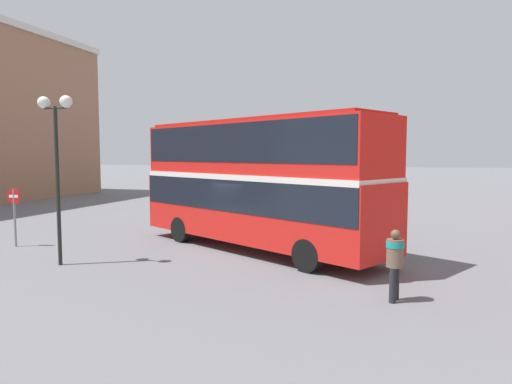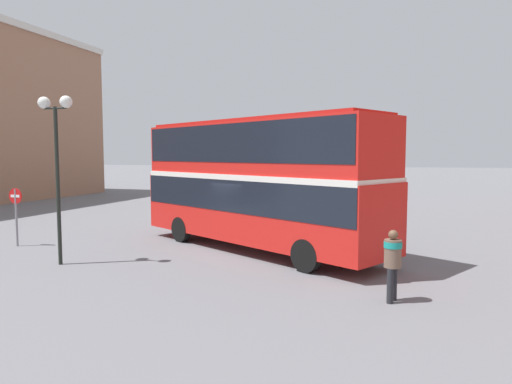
{
  "view_description": "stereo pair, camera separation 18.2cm",
  "coord_description": "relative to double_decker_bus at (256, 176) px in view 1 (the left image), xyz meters",
  "views": [
    {
      "loc": [
        5.24,
        -15.65,
        3.5
      ],
      "look_at": [
        0.26,
        0.22,
        2.14
      ],
      "focal_mm": 32.0,
      "sensor_mm": 36.0,
      "label": 1
    },
    {
      "loc": [
        5.41,
        -15.6,
        3.5
      ],
      "look_at": [
        0.26,
        0.22,
        2.14
      ],
      "focal_mm": 32.0,
      "sensor_mm": 36.0,
      "label": 2
    }
  ],
  "objects": [
    {
      "name": "pedestrian_foreground",
      "position": [
        4.94,
        -4.72,
        -1.66
      ],
      "size": [
        0.53,
        0.53,
        1.73
      ],
      "rotation": [
        0.0,
        0.0,
        2.86
      ],
      "color": "#232328",
      "rests_on": "ground_plane"
    },
    {
      "name": "street_lamp_twin_globe",
      "position": [
        -5.25,
        -4.11,
        1.39
      ],
      "size": [
        1.22,
        0.38,
        5.32
      ],
      "color": "black",
      "rests_on": "ground_plane"
    },
    {
      "name": "parked_car_kerb_near",
      "position": [
        -10.38,
        16.28,
        -1.91
      ],
      "size": [
        4.75,
        2.29,
        1.62
      ],
      "rotation": [
        0.0,
        0.0,
        0.09
      ],
      "color": "silver",
      "rests_on": "ground_plane"
    },
    {
      "name": "ground_plane",
      "position": [
        -0.26,
        -0.22,
        -2.72
      ],
      "size": [
        240.0,
        240.0,
        0.0
      ],
      "primitive_type": "plane",
      "color": "slate"
    },
    {
      "name": "double_decker_bus",
      "position": [
        0.0,
        0.0,
        0.0
      ],
      "size": [
        10.53,
        7.33,
        4.75
      ],
      "rotation": [
        0.0,
        0.0,
        -0.5
      ],
      "color": "red",
      "rests_on": "ground_plane"
    },
    {
      "name": "no_entry_sign",
      "position": [
        -8.93,
        -2.22,
        -1.23
      ],
      "size": [
        0.6,
        0.08,
        2.23
      ],
      "color": "gray",
      "rests_on": "ground_plane"
    }
  ]
}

